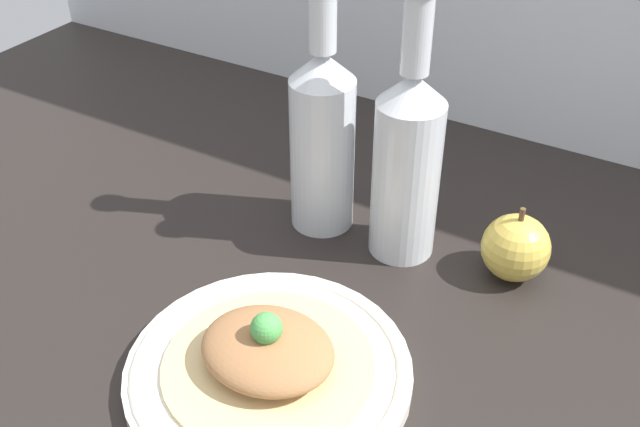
{
  "coord_description": "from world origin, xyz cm",
  "views": [
    {
      "loc": [
        23.47,
        -45.25,
        54.91
      ],
      "look_at": [
        -7.25,
        7.25,
        11.25
      ],
      "focal_mm": 42.0,
      "sensor_mm": 36.0,
      "label": 1
    }
  ],
  "objects_px": {
    "plate": "(269,370)",
    "plated_food": "(268,352)",
    "apple": "(516,248)",
    "cider_bottle_right": "(407,158)",
    "cider_bottle_left": "(322,133)"
  },
  "relations": [
    {
      "from": "plate",
      "to": "plated_food",
      "type": "bearing_deg",
      "value": -146.31
    },
    {
      "from": "plated_food",
      "to": "apple",
      "type": "distance_m",
      "value": 0.31
    },
    {
      "from": "plate",
      "to": "cider_bottle_right",
      "type": "bearing_deg",
      "value": 85.16
    },
    {
      "from": "cider_bottle_left",
      "to": "apple",
      "type": "xyz_separation_m",
      "value": [
        0.24,
        0.02,
        -0.09
      ]
    },
    {
      "from": "cider_bottle_right",
      "to": "cider_bottle_left",
      "type": "bearing_deg",
      "value": 180.0
    },
    {
      "from": "cider_bottle_right",
      "to": "plated_food",
      "type": "bearing_deg",
      "value": -94.84
    },
    {
      "from": "plate",
      "to": "plated_food",
      "type": "height_order",
      "value": "plated_food"
    },
    {
      "from": "plate",
      "to": "cider_bottle_left",
      "type": "relative_size",
      "value": 0.86
    },
    {
      "from": "cider_bottle_left",
      "to": "apple",
      "type": "relative_size",
      "value": 3.54
    },
    {
      "from": "apple",
      "to": "plated_food",
      "type": "bearing_deg",
      "value": -119.33
    },
    {
      "from": "plated_food",
      "to": "apple",
      "type": "relative_size",
      "value": 2.24
    },
    {
      "from": "plate",
      "to": "cider_bottle_right",
      "type": "distance_m",
      "value": 0.27
    },
    {
      "from": "cider_bottle_right",
      "to": "apple",
      "type": "relative_size",
      "value": 3.54
    },
    {
      "from": "cider_bottle_right",
      "to": "apple",
      "type": "xyz_separation_m",
      "value": [
        0.13,
        0.02,
        -0.09
      ]
    },
    {
      "from": "plate",
      "to": "apple",
      "type": "relative_size",
      "value": 3.03
    }
  ]
}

